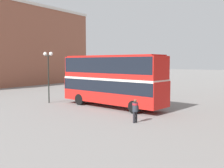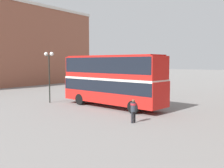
# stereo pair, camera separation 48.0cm
# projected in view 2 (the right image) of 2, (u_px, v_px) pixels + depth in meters

# --- Properties ---
(ground_plane) EXTENTS (240.00, 240.00, 0.00)m
(ground_plane) POSITION_uv_depth(u_px,v_px,m) (104.00, 105.00, 25.29)
(ground_plane) COLOR gray
(building_row_left) EXTENTS (12.21, 33.05, 14.29)m
(building_row_left) POSITION_uv_depth(u_px,v_px,m) (4.00, 45.00, 46.95)
(building_row_left) COLOR #935642
(building_row_left) RESTS_ON ground_plane
(double_decker_bus) EXTENTS (10.68, 3.75, 4.72)m
(double_decker_bus) POSITION_uv_depth(u_px,v_px,m) (112.00, 78.00, 23.78)
(double_decker_bus) COLOR red
(double_decker_bus) RESTS_ON ground_plane
(pedestrian_foreground) EXTENTS (0.46, 0.46, 1.61)m
(pedestrian_foreground) POSITION_uv_depth(u_px,v_px,m) (133.00, 108.00, 17.72)
(pedestrian_foreground) COLOR #232328
(pedestrian_foreground) RESTS_ON ground_plane
(parked_car_kerb_near) EXTENTS (4.06, 2.08, 1.66)m
(parked_car_kerb_near) POSITION_uv_depth(u_px,v_px,m) (97.00, 81.00, 44.10)
(parked_car_kerb_near) COLOR black
(parked_car_kerb_near) RESTS_ON ground_plane
(street_lamp_twin_globe) EXTENTS (1.22, 0.38, 5.11)m
(street_lamp_twin_globe) POSITION_uv_depth(u_px,v_px,m) (49.00, 64.00, 26.20)
(street_lamp_twin_globe) COLOR black
(street_lamp_twin_globe) RESTS_ON ground_plane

